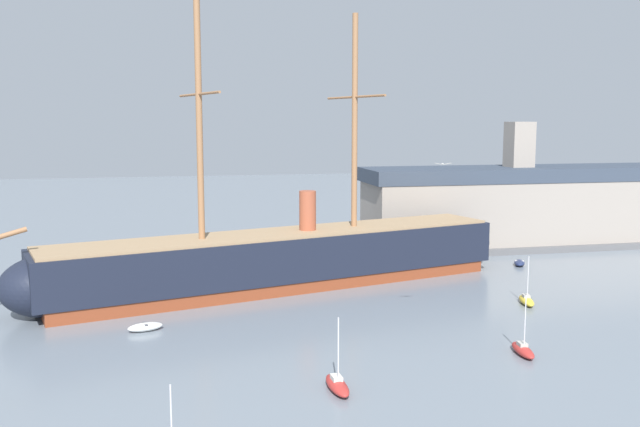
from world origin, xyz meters
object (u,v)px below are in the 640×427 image
object	(u,v)px
sailboat_near_centre	(337,385)
seagull_in_flight	(443,164)
tall_ship	(282,259)
sailboat_alongside_stern	(526,300)
dinghy_alongside_bow	(145,327)
sailboat_mid_right	(523,350)
motorboat_distant_centre	(259,252)
dinghy_far_right	(519,263)
dockside_warehouse_right	(541,206)

from	to	relation	value
sailboat_near_centre	seagull_in_flight	world-z (taller)	seagull_in_flight
tall_ship	sailboat_alongside_stern	world-z (taller)	tall_ship
dinghy_alongside_bow	seagull_in_flight	distance (m)	27.93
tall_ship	sailboat_mid_right	bearing A→B (deg)	-59.90
sailboat_mid_right	dinghy_alongside_bow	size ratio (longest dim) A/B	1.47
sailboat_alongside_stern	motorboat_distant_centre	size ratio (longest dim) A/B	1.41
sailboat_mid_right	sailboat_near_centre	bearing A→B (deg)	-166.00
dinghy_alongside_bow	motorboat_distant_centre	world-z (taller)	motorboat_distant_centre
sailboat_mid_right	sailboat_alongside_stern	size ratio (longest dim) A/B	0.98
dinghy_alongside_bow	seagull_in_flight	bearing A→B (deg)	-22.36
sailboat_near_centre	dinghy_far_right	bearing A→B (deg)	47.12
sailboat_near_centre	dockside_warehouse_right	xyz separation A→B (m)	(40.65, 45.49, 5.14)
dockside_warehouse_right	sailboat_mid_right	bearing A→B (deg)	-121.30
dockside_warehouse_right	sailboat_near_centre	bearing A→B (deg)	-131.79
tall_ship	seagull_in_flight	bearing A→B (deg)	-68.12
sailboat_alongside_stern	dinghy_far_right	world-z (taller)	sailboat_alongside_stern
sailboat_mid_right	dinghy_alongside_bow	world-z (taller)	sailboat_mid_right
motorboat_distant_centre	sailboat_mid_right	bearing A→B (deg)	-71.23
sailboat_near_centre	dinghy_alongside_bow	world-z (taller)	sailboat_near_centre
tall_ship	sailboat_alongside_stern	xyz separation A→B (m)	(21.78, -11.55, -2.69)
dinghy_alongside_bow	sailboat_near_centre	bearing A→B (deg)	-51.63
sailboat_near_centre	dinghy_alongside_bow	distance (m)	20.36
sailboat_near_centre	dockside_warehouse_right	distance (m)	61.22
tall_ship	sailboat_alongside_stern	size ratio (longest dim) A/B	12.41
tall_ship	motorboat_distant_centre	size ratio (longest dim) A/B	17.56
tall_ship	sailboat_near_centre	xyz separation A→B (m)	(-1.05, -28.44, -2.66)
sailboat_alongside_stern	dinghy_far_right	size ratio (longest dim) A/B	1.54
sailboat_alongside_stern	sailboat_near_centre	bearing A→B (deg)	-143.50
sailboat_mid_right	dockside_warehouse_right	distance (m)	49.03
sailboat_alongside_stern	dinghy_far_right	distance (m)	18.34
dinghy_far_right	dockside_warehouse_right	distance (m)	16.40
sailboat_alongside_stern	dinghy_far_right	xyz separation A→B (m)	(8.13, 16.44, -0.06)
sailboat_mid_right	dinghy_alongside_bow	bearing A→B (deg)	156.53
tall_ship	dinghy_far_right	xyz separation A→B (m)	(29.91, 4.89, -2.75)
sailboat_mid_right	dinghy_far_right	world-z (taller)	sailboat_mid_right
sailboat_near_centre	seagull_in_flight	xyz separation A→B (m)	(9.76, 6.75, 13.85)
dinghy_far_right	seagull_in_flight	bearing A→B (deg)	-128.57
dinghy_alongside_bow	dinghy_far_right	distance (m)	46.93
sailboat_mid_right	sailboat_alongside_stern	world-z (taller)	sailboat_alongside_stern
dockside_warehouse_right	dinghy_alongside_bow	bearing A→B (deg)	-151.01
tall_ship	sailboat_mid_right	xyz separation A→B (m)	(14.28, -24.62, -2.69)
tall_ship	dockside_warehouse_right	xyz separation A→B (m)	(39.61, 17.04, 2.48)
sailboat_mid_right	seagull_in_flight	xyz separation A→B (m)	(-5.57, 2.93, 13.87)
seagull_in_flight	sailboat_near_centre	bearing A→B (deg)	-145.32
sailboat_near_centre	dinghy_alongside_bow	size ratio (longest dim) A/B	1.58
sailboat_near_centre	dockside_warehouse_right	size ratio (longest dim) A/B	0.09
dockside_warehouse_right	seagull_in_flight	world-z (taller)	dockside_warehouse_right
sailboat_alongside_stern	seagull_in_flight	xyz separation A→B (m)	(-13.07, -10.14, 13.87)
sailboat_near_centre	motorboat_distant_centre	distance (m)	46.30
dinghy_far_right	sailboat_mid_right	bearing A→B (deg)	-117.91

